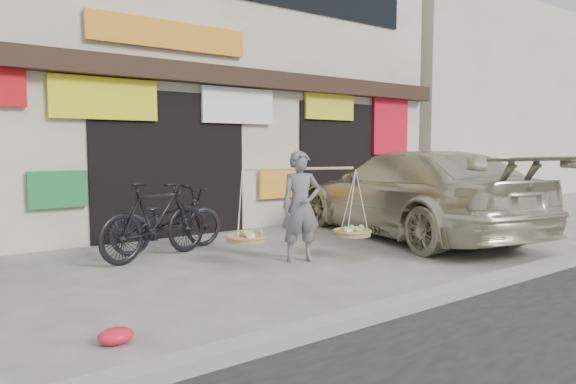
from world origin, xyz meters
TOP-DOWN VIEW (x-y plane):
  - ground at (0.00, 0.00)m, footprint 70.00×70.00m
  - kerb at (0.00, -2.00)m, footprint 70.00×0.25m
  - shophouse_block at (-0.00, 6.42)m, footprint 14.00×6.32m
  - neighbor_east at (13.50, 7.00)m, footprint 12.00×7.00m
  - street_vendor at (0.68, 0.45)m, footprint 2.11×1.11m
  - bike_1 at (-0.96, 1.89)m, footprint 2.03×1.07m
  - bike_2 at (-0.57, 2.35)m, footprint 1.97×0.79m
  - suv at (3.70, 0.97)m, footprint 3.30×5.89m
  - red_bag at (-2.55, -1.14)m, footprint 0.31×0.25m

SIDE VIEW (x-z plane):
  - ground at x=0.00m, z-range 0.00..0.00m
  - kerb at x=0.00m, z-range 0.00..0.12m
  - red_bag at x=-2.55m, z-range 0.00..0.14m
  - bike_2 at x=-0.57m, z-range 0.00..1.02m
  - bike_1 at x=-0.96m, z-range 0.00..1.18m
  - street_vendor at x=0.68m, z-range -0.06..1.56m
  - suv at x=3.70m, z-range 0.00..1.61m
  - neighbor_east at x=13.50m, z-range 0.00..6.40m
  - shophouse_block at x=0.00m, z-range -0.05..6.95m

